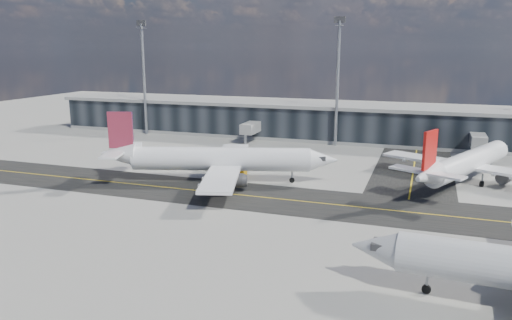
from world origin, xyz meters
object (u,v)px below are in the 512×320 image
object	(u,v)px
airliner_af	(218,159)
airliner_redtail	(468,163)
service_van	(457,163)
baggage_tug	(240,172)

from	to	relation	value
airliner_af	airliner_redtail	distance (m)	41.78
airliner_af	service_van	size ratio (longest dim) A/B	7.73
airliner_redtail	baggage_tug	world-z (taller)	airliner_redtail
baggage_tug	service_van	distance (m)	41.85
airliner_af	airliner_redtail	size ratio (longest dim) A/B	1.14
baggage_tug	airliner_af	bearing A→B (deg)	-18.24
airliner_af	baggage_tug	xyz separation A→B (m)	(2.31, 4.58, -3.09)
airliner_redtail	service_van	size ratio (longest dim) A/B	6.79
airliner_af	service_van	xyz separation A→B (m)	(38.91, 24.87, -3.20)
airliner_af	service_van	world-z (taller)	airliner_af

